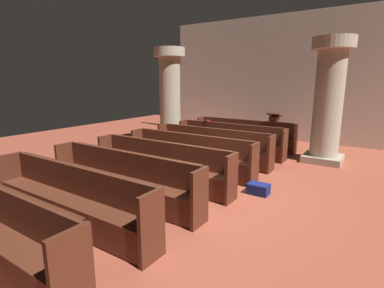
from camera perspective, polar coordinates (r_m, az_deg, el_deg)
ground_plane at (r=6.15m, az=3.25°, el=-8.58°), size 19.20×19.20×0.00m
back_wall at (r=11.42m, az=19.33°, el=11.91°), size 10.00×0.16×4.50m
pew_row_0 at (r=9.88m, az=10.07°, el=2.13°), size 3.38×0.47×0.90m
pew_row_1 at (r=8.91m, az=7.29°, el=1.13°), size 3.38×0.46×0.90m
pew_row_2 at (r=7.98m, az=3.84°, el=-0.11°), size 3.38×0.47×0.90m
pew_row_3 at (r=7.08m, az=-0.51°, el=-1.67°), size 3.38×0.46×0.90m
pew_row_4 at (r=6.24m, az=-6.08°, el=-3.65°), size 3.38×0.46×0.90m
pew_row_5 at (r=5.49m, az=-13.30°, el=-6.16°), size 3.38×0.47×0.90m
pew_row_6 at (r=4.87m, az=-22.68°, el=-9.22°), size 3.38×0.46×0.90m
pillar_aisle_side at (r=8.62m, az=24.99°, el=7.92°), size 1.05×1.05×3.27m
pillar_far_side at (r=10.36m, az=-4.30°, el=9.56°), size 1.05×1.05×3.27m
lectern at (r=10.73m, az=15.52°, el=2.52°), size 0.48×0.45×1.08m
hymn_book at (r=9.42m, az=2.94°, el=4.55°), size 0.13×0.20×0.04m
kneeler_box_navy at (r=5.96m, az=12.78°, el=-8.50°), size 0.40×0.28×0.21m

